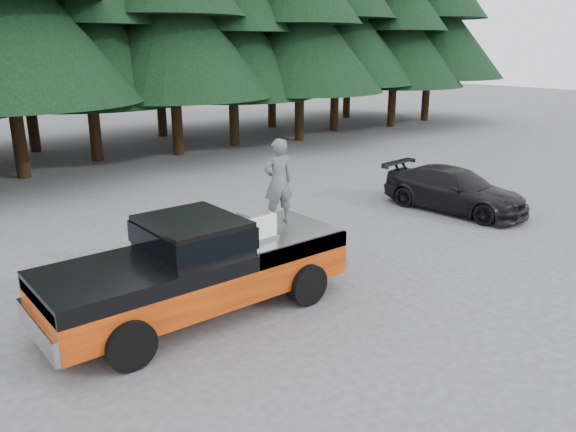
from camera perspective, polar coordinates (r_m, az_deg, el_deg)
ground at (r=11.76m, az=-1.70°, el=-7.88°), size 120.00×120.00×0.00m
pickup_truck at (r=10.83m, az=-9.00°, el=-6.53°), size 6.00×2.04×1.33m
truck_cab at (r=10.44m, az=-9.72°, el=-1.82°), size 1.66×1.90×0.59m
air_compressor at (r=10.91m, az=-3.51°, el=-1.09°), size 0.74×0.63×0.48m
man_on_bed at (r=11.67m, az=-1.01°, el=3.53°), size 0.73×0.56×1.80m
parked_car at (r=18.09m, az=16.56°, el=2.58°), size 2.27×4.68×1.31m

